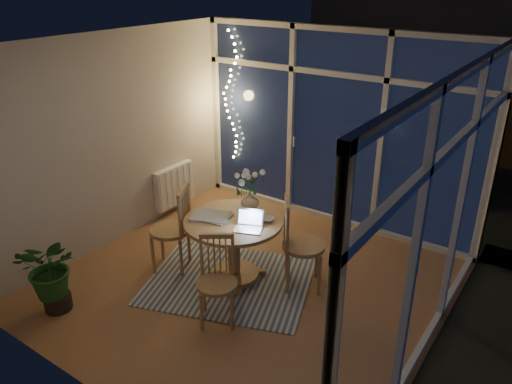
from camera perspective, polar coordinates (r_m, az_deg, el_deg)
floor at (r=5.69m, az=-0.90°, el=-10.46°), size 4.00×4.00×0.00m
ceiling at (r=4.72m, az=-1.11°, el=16.48°), size 4.00×4.00×0.00m
wall_back at (r=6.69m, az=9.13°, el=7.12°), size 4.00×0.04×2.60m
wall_front at (r=3.80m, az=-19.05°, el=-7.91°), size 4.00×0.04×2.60m
wall_left at (r=6.37m, az=-15.85°, el=5.61°), size 0.04×4.00×2.60m
wall_right at (r=4.32m, az=21.17°, el=-4.20°), size 0.04×4.00×2.60m
window_wall_back at (r=6.65m, az=8.98°, el=7.04°), size 4.00×0.10×2.60m
window_wall_right at (r=4.32m, az=20.66°, el=-4.07°), size 0.10×4.00×2.60m
radiator at (r=7.20m, az=-9.33°, el=0.73°), size 0.10×0.70×0.58m
fairy_lights at (r=7.37m, az=-2.93°, el=10.80°), size 0.24×0.10×1.85m
garden_patio at (r=9.65m, az=19.24°, el=2.88°), size 12.00×6.00×0.10m
garden_fence at (r=9.96m, az=18.09°, el=9.52°), size 11.00×0.08×1.80m
neighbour_roof at (r=12.57m, az=24.69°, el=17.48°), size 7.00×3.00×2.20m
garden_shrubs at (r=8.48m, az=8.13°, el=4.83°), size 0.90×0.90×0.90m
rug at (r=5.73m, az=-3.08°, el=-10.10°), size 2.16×1.94×0.01m
dining_table at (r=5.60m, az=-2.53°, el=-6.55°), size 1.38×1.38×0.74m
chair_left at (r=5.79m, az=-9.85°, el=-4.07°), size 0.65×0.65×1.05m
chair_right at (r=5.41m, az=5.47°, el=-5.89°), size 0.68×0.68×1.06m
chair_front at (r=4.92m, az=-4.50°, el=-10.22°), size 0.59×0.59×0.92m
laptop at (r=5.17m, az=-0.90°, el=-3.33°), size 0.36×0.34×0.21m
flower_vase at (r=5.60m, az=-0.71°, el=-1.04°), size 0.26×0.26×0.21m
bowl at (r=5.39m, az=1.30°, el=-3.12°), size 0.19×0.19×0.04m
newspapers at (r=5.51m, az=-5.49°, el=-2.70°), size 0.48×0.41×0.02m
phone at (r=5.31m, az=-1.52°, el=-3.77°), size 0.13×0.08×0.01m
potted_plant at (r=5.51m, az=-22.16°, el=-9.04°), size 0.66×0.62×0.76m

